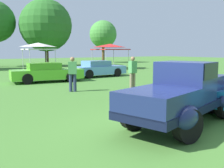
{
  "coord_description": "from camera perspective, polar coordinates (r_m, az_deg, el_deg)",
  "views": [
    {
      "loc": [
        -4.65,
        -4.56,
        2.0
      ],
      "look_at": [
        0.04,
        2.49,
        0.89
      ],
      "focal_mm": 41.33,
      "sensor_mm": 36.0,
      "label": 1
    }
  ],
  "objects": [
    {
      "name": "ground_plane",
      "position": [
        6.81,
        11.58,
        -9.79
      ],
      "size": [
        120.0,
        120.0,
        0.0
      ],
      "primitive_type": "plane",
      "color": "#42752D"
    },
    {
      "name": "feature_pickup_truck",
      "position": [
        7.21,
        15.48,
        -1.87
      ],
      "size": [
        4.63,
        2.71,
        1.7
      ],
      "color": "black",
      "rests_on": "ground_plane"
    },
    {
      "name": "show_car_lime",
      "position": [
        16.92,
        -14.29,
        2.48
      ],
      "size": [
        4.58,
        2.24,
        1.22
      ],
      "color": "#60C62D",
      "rests_on": "ground_plane"
    },
    {
      "name": "show_car_skyblue",
      "position": [
        19.73,
        -3.13,
        3.37
      ],
      "size": [
        4.21,
        1.79,
        1.22
      ],
      "color": "#669EDB",
      "rests_on": "ground_plane"
    },
    {
      "name": "spectator_near_truck",
      "position": [
        13.15,
        4.58,
        2.69
      ],
      "size": [
        0.43,
        0.3,
        1.69
      ],
      "color": "#7F7056",
      "rests_on": "ground_plane"
    },
    {
      "name": "spectator_by_row",
      "position": [
        12.63,
        -8.71,
        2.43
      ],
      "size": [
        0.47,
        0.4,
        1.69
      ],
      "color": "#283351",
      "rests_on": "ground_plane"
    },
    {
      "name": "canopy_tent_center_field",
      "position": [
        25.41,
        -15.97,
        8.12
      ],
      "size": [
        2.62,
        2.62,
        2.71
      ],
      "color": "#B7B7BC",
      "rests_on": "ground_plane"
    },
    {
      "name": "canopy_tent_right_field",
      "position": [
        28.39,
        -0.43,
        8.31
      ],
      "size": [
        3.21,
        3.21,
        2.71
      ],
      "color": "#B7B7BC",
      "rests_on": "ground_plane"
    },
    {
      "name": "treeline_mid_right",
      "position": [
        33.61,
        -14.42,
        12.43
      ],
      "size": [
        6.4,
        6.4,
        8.25
      ],
      "color": "#47331E",
      "rests_on": "ground_plane"
    },
    {
      "name": "treeline_far_right",
      "position": [
        42.55,
        -1.98,
        10.94
      ],
      "size": [
        4.41,
        4.41,
        6.81
      ],
      "color": "brown",
      "rests_on": "ground_plane"
    }
  ]
}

